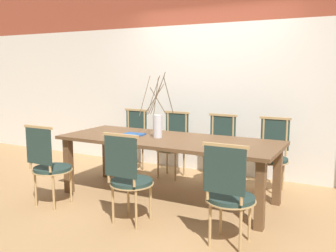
{
  "coord_description": "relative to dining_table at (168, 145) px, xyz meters",
  "views": [
    {
      "loc": [
        2.05,
        -3.88,
        1.56
      ],
      "look_at": [
        0.0,
        0.0,
        0.89
      ],
      "focal_mm": 40.0,
      "sensor_mm": 36.0,
      "label": 1
    }
  ],
  "objects": [
    {
      "name": "ground_plane",
      "position": [
        0.0,
        0.0,
        -0.65
      ],
      "size": [
        16.0,
        16.0,
        0.0
      ],
      "primitive_type": "plane",
      "color": "#A87F51"
    },
    {
      "name": "wall_rear",
      "position": [
        0.0,
        1.4,
        0.95
      ],
      "size": [
        12.0,
        0.06,
        3.2
      ],
      "color": "silver",
      "rests_on": "ground_plane"
    },
    {
      "name": "dining_table",
      "position": [
        0.0,
        0.0,
        0.0
      ],
      "size": [
        2.65,
        1.0,
        0.74
      ],
      "color": "brown",
      "rests_on": "ground_plane"
    },
    {
      "name": "chair_near_leftend",
      "position": [
        -1.08,
        -0.86,
        -0.16
      ],
      "size": [
        0.45,
        0.45,
        0.95
      ],
      "color": "#233833",
      "rests_on": "ground_plane"
    },
    {
      "name": "chair_near_left",
      "position": [
        0.01,
        -0.86,
        -0.16
      ],
      "size": [
        0.45,
        0.45,
        0.95
      ],
      "color": "#233833",
      "rests_on": "ground_plane"
    },
    {
      "name": "chair_near_center",
      "position": [
        1.06,
        -0.86,
        -0.16
      ],
      "size": [
        0.45,
        0.45,
        0.95
      ],
      "color": "#233833",
      "rests_on": "ground_plane"
    },
    {
      "name": "chair_far_leftend",
      "position": [
        -1.09,
        0.86,
        -0.16
      ],
      "size": [
        0.45,
        0.45,
        0.95
      ],
      "rotation": [
        0.0,
        0.0,
        3.14
      ],
      "color": "#233833",
      "rests_on": "ground_plane"
    },
    {
      "name": "chair_far_left",
      "position": [
        -0.38,
        0.86,
        -0.16
      ],
      "size": [
        0.45,
        0.45,
        0.95
      ],
      "rotation": [
        0.0,
        0.0,
        3.14
      ],
      "color": "#233833",
      "rests_on": "ground_plane"
    },
    {
      "name": "chair_far_center",
      "position": [
        0.33,
        0.86,
        -0.16
      ],
      "size": [
        0.45,
        0.45,
        0.95
      ],
      "rotation": [
        0.0,
        0.0,
        3.14
      ],
      "color": "#233833",
      "rests_on": "ground_plane"
    },
    {
      "name": "chair_far_right",
      "position": [
        1.05,
        0.86,
        -0.16
      ],
      "size": [
        0.45,
        0.45,
        0.95
      ],
      "rotation": [
        0.0,
        0.0,
        3.14
      ],
      "color": "#233833",
      "rests_on": "ground_plane"
    },
    {
      "name": "vase_centerpiece",
      "position": [
        -0.14,
        -0.01,
        0.25
      ],
      "size": [
        0.35,
        0.37,
        0.79
      ],
      "color": "silver",
      "rests_on": "dining_table"
    },
    {
      "name": "book_stack",
      "position": [
        -0.49,
        0.01,
        0.09
      ],
      "size": [
        0.27,
        0.18,
        0.02
      ],
      "color": "#234C8C",
      "rests_on": "dining_table"
    }
  ]
}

